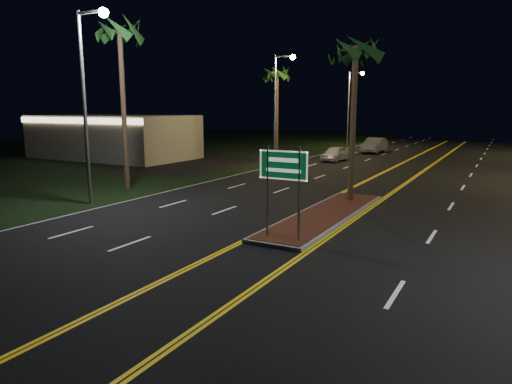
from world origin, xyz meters
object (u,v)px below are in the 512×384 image
Objects in this scene: car_near at (335,152)px; palm_left_near at (120,33)px; commercial_building at (113,137)px; car_far at (374,144)px; highway_sign at (283,174)px; palm_left_far at (277,74)px; median_island at (325,215)px; streetlight_left_far at (352,100)px; palm_median at (356,51)px; streetlight_left_near at (89,86)px; streetlight_left_mid at (279,96)px.

palm_left_near is at bearing -102.39° from car_near.
car_far is (20.10, 17.47, -1.10)m from commercial_building.
highway_sign is 0.36× the size of palm_left_far.
palm_left_near reaches higher than car_near.
median_island is 1.14× the size of streetlight_left_far.
car_near is (-6.88, 25.00, -1.65)m from highway_sign.
streetlight_left_far is at bearing 107.58° from palm_median.
highway_sign is at bearing -90.00° from palm_median.
palm_left_far reaches higher than highway_sign.
highway_sign is at bearing -33.48° from commercial_building.
palm_median is (0.00, 7.70, 4.87)m from highway_sign.
highway_sign is 25.98m from car_near.
car_near is at bearing -92.95° from car_far.
streetlight_left_near and streetlight_left_mid have the same top height.
palm_median is at bearing 31.49° from streetlight_left_near.
highway_sign is 11.17m from streetlight_left_near.
palm_median is 1.83× the size of car_near.
car_far is (0.98, 9.67, 0.15)m from car_near.
palm_left_near is 22.05m from car_near.
streetlight_left_far is (15.39, 24.01, 3.65)m from commercial_building.
car_near is at bearing 74.15° from palm_left_near.
streetlight_left_mid is 1.00× the size of streetlight_left_far.
commercial_building is at bearing -165.39° from streetlight_left_mid.
streetlight_left_near reaches higher than commercial_building.
streetlight_left_mid is 0.92× the size of palm_left_near.
median_island is 1.14× the size of streetlight_left_near.
commercial_building reaches higher than median_island.
car_near is 0.83× the size of car_far.
streetlight_left_far is 35.18m from palm_median.
streetlight_left_near is at bearing -84.79° from palm_left_far.
streetlight_left_far is at bearing 104.44° from highway_sign.
streetlight_left_mid reaches higher than car_far.
commercial_building reaches higher than car_near.
car_near is at bearing 111.69° from palm_median.
median_island is at bearing -58.02° from streetlight_left_mid.
palm_left_near is at bearing -99.78° from car_far.
streetlight_left_far reaches higher than palm_left_far.
palm_left_far is at bearing 95.21° from streetlight_left_near.
streetlight_left_near is at bearing -164.22° from median_island.
palm_median is (10.61, 6.50, 1.62)m from streetlight_left_near.
palm_median is (26.00, -9.49, 5.27)m from commercial_building.
streetlight_left_near is 1.08× the size of palm_median.
median_island is 0.68× the size of commercial_building.
streetlight_left_mid is 1.98× the size of car_near.
palm_median reaches higher than highway_sign.
palm_left_near is 2.16× the size of car_near.
streetlight_left_near reaches higher than palm_left_far.
streetlight_left_mid is at bearing -106.46° from car_far.
commercial_building reaches higher than highway_sign.
palm_median is (10.61, -13.50, 1.62)m from streetlight_left_mid.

